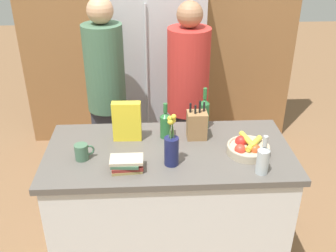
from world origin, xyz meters
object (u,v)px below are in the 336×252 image
object	(u,v)px
refrigerator	(154,65)
person_in_blue	(188,95)
bottle_wine	(204,112)
bottle_vinegar	(165,124)
flower_vase	(171,147)
fruit_bowl	(248,148)
cereal_box	(127,121)
bottle_oil	(263,159)
knife_block	(197,125)
book_stack	(127,164)
person_at_sink	(106,91)
coffee_mug	(82,152)

from	to	relation	value
refrigerator	person_in_blue	size ratio (longest dim) A/B	1.15
bottle_wine	bottle_vinegar	bearing A→B (deg)	-156.32
flower_vase	bottle_vinegar	bearing A→B (deg)	93.52
fruit_bowl	cereal_box	distance (m)	0.79
bottle_oil	person_in_blue	xyz separation A→B (m)	(-0.33, 1.01, -0.04)
knife_block	bottle_vinegar	distance (m)	0.21
book_stack	knife_block	bearing A→B (deg)	38.08
flower_vase	bottle_oil	xyz separation A→B (m)	(0.51, -0.12, -0.02)
book_stack	person_at_sink	world-z (taller)	person_at_sink
bottle_vinegar	person_at_sink	world-z (taller)	person_at_sink
cereal_box	book_stack	distance (m)	0.36
knife_block	person_in_blue	xyz separation A→B (m)	(-0.00, 0.58, -0.04)
bottle_vinegar	person_at_sink	distance (m)	0.76
bottle_oil	bottle_vinegar	size ratio (longest dim) A/B	0.98
fruit_bowl	flower_vase	world-z (taller)	flower_vase
coffee_mug	person_at_sink	world-z (taller)	person_at_sink
flower_vase	bottle_vinegar	distance (m)	0.33
cereal_box	bottle_wine	xyz separation A→B (m)	(0.52, 0.14, -0.02)
coffee_mug	bottle_vinegar	xyz separation A→B (m)	(0.51, 0.24, 0.05)
fruit_bowl	person_at_sink	bearing A→B (deg)	137.84
cereal_box	person_in_blue	size ratio (longest dim) A/B	0.16
person_in_blue	flower_vase	bearing A→B (deg)	-109.39
knife_block	person_at_sink	size ratio (longest dim) A/B	0.16
knife_block	bottle_vinegar	xyz separation A→B (m)	(-0.21, 0.02, 0.00)
bottle_vinegar	bottle_wine	world-z (taller)	bottle_wine
cereal_box	bottle_vinegar	xyz separation A→B (m)	(0.25, 0.02, -0.04)
fruit_bowl	flower_vase	bearing A→B (deg)	-168.78
refrigerator	fruit_bowl	size ratio (longest dim) A/B	7.21
knife_block	cereal_box	size ratio (longest dim) A/B	1.00
bottle_vinegar	bottle_wine	size ratio (longest dim) A/B	0.83
flower_vase	person_in_blue	size ratio (longest dim) A/B	0.20
fruit_bowl	person_at_sink	world-z (taller)	person_at_sink
flower_vase	cereal_box	distance (m)	0.41
fruit_bowl	cereal_box	bearing A→B (deg)	164.11
refrigerator	book_stack	world-z (taller)	refrigerator
fruit_bowl	cereal_box	world-z (taller)	cereal_box
person_at_sink	person_in_blue	distance (m)	0.65
bottle_wine	person_at_sink	distance (m)	0.87
cereal_box	flower_vase	bearing A→B (deg)	-48.79
flower_vase	book_stack	xyz separation A→B (m)	(-0.26, -0.04, -0.08)
refrigerator	book_stack	size ratio (longest dim) A/B	9.93
fruit_bowl	cereal_box	size ratio (longest dim) A/B	1.00
bottle_vinegar	bottle_wine	distance (m)	0.30
bottle_oil	bottle_vinegar	bearing A→B (deg)	140.13
knife_block	flower_vase	distance (m)	0.36
bottle_wine	bottle_oil	bearing A→B (deg)	-65.24
refrigerator	book_stack	xyz separation A→B (m)	(-0.19, -1.60, -0.03)
bottle_wine	person_in_blue	bearing A→B (deg)	98.68
bottle_vinegar	coffee_mug	bearing A→B (deg)	-154.68
person_at_sink	person_in_blue	bearing A→B (deg)	9.64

